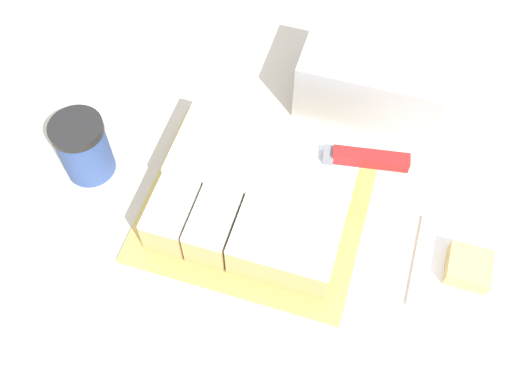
{
  "coord_description": "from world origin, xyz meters",
  "views": [
    {
      "loc": [
        0.21,
        -0.55,
        1.76
      ],
      "look_at": [
        0.06,
        -0.08,
        0.97
      ],
      "focal_mm": 42.0,
      "sensor_mm": 36.0,
      "label": 1
    }
  ],
  "objects_px": {
    "coffee_cup": "(84,148)",
    "storage_box": "(373,79)",
    "cake_board": "(256,205)",
    "cake": "(257,191)",
    "knife": "(352,157)",
    "brownie": "(469,267)"
  },
  "relations": [
    {
      "from": "cake",
      "to": "brownie",
      "type": "distance_m",
      "value": 0.33
    },
    {
      "from": "cake_board",
      "to": "cake",
      "type": "distance_m",
      "value": 0.04
    },
    {
      "from": "brownie",
      "to": "storage_box",
      "type": "xyz_separation_m",
      "value": [
        -0.21,
        0.29,
        0.04
      ]
    },
    {
      "from": "cake_board",
      "to": "coffee_cup",
      "type": "bearing_deg",
      "value": -177.98
    },
    {
      "from": "knife",
      "to": "brownie",
      "type": "bearing_deg",
      "value": 146.37
    },
    {
      "from": "storage_box",
      "to": "cake",
      "type": "bearing_deg",
      "value": -115.19
    },
    {
      "from": "coffee_cup",
      "to": "storage_box",
      "type": "height_order",
      "value": "storage_box"
    },
    {
      "from": "cake_board",
      "to": "brownie",
      "type": "bearing_deg",
      "value": -3.38
    },
    {
      "from": "knife",
      "to": "coffee_cup",
      "type": "xyz_separation_m",
      "value": [
        -0.41,
        -0.09,
        -0.03
      ]
    },
    {
      "from": "storage_box",
      "to": "knife",
      "type": "bearing_deg",
      "value": -89.35
    },
    {
      "from": "cake_board",
      "to": "storage_box",
      "type": "distance_m",
      "value": 0.3
    },
    {
      "from": "cake",
      "to": "coffee_cup",
      "type": "distance_m",
      "value": 0.29
    },
    {
      "from": "knife",
      "to": "coffee_cup",
      "type": "relative_size",
      "value": 2.47
    },
    {
      "from": "cake_board",
      "to": "coffee_cup",
      "type": "distance_m",
      "value": 0.29
    },
    {
      "from": "coffee_cup",
      "to": "brownie",
      "type": "relative_size",
      "value": 1.78
    },
    {
      "from": "coffee_cup",
      "to": "brownie",
      "type": "distance_m",
      "value": 0.62
    },
    {
      "from": "coffee_cup",
      "to": "knife",
      "type": "bearing_deg",
      "value": 11.62
    },
    {
      "from": "brownie",
      "to": "storage_box",
      "type": "distance_m",
      "value": 0.36
    },
    {
      "from": "knife",
      "to": "storage_box",
      "type": "bearing_deg",
      "value": -98.15
    },
    {
      "from": "cake",
      "to": "coffee_cup",
      "type": "relative_size",
      "value": 2.55
    },
    {
      "from": "brownie",
      "to": "storage_box",
      "type": "height_order",
      "value": "storage_box"
    },
    {
      "from": "cake",
      "to": "coffee_cup",
      "type": "xyz_separation_m",
      "value": [
        -0.29,
        -0.01,
        0.01
      ]
    }
  ]
}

